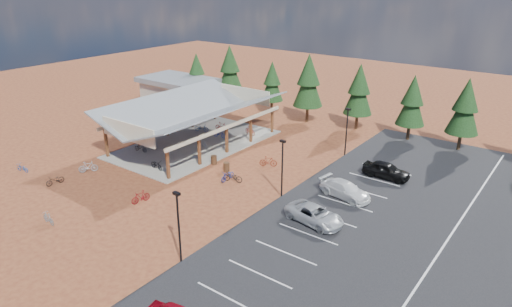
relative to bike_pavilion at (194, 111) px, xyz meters
name	(u,v)px	position (x,y,z in m)	size (l,w,h in m)	color
ground	(222,189)	(10.00, -7.00, -3.82)	(140.00, 140.00, 0.00)	maroon
asphalt_lot	(446,242)	(28.50, -4.00, -3.80)	(27.00, 44.00, 0.04)	black
concrete_pad	(196,144)	(0.00, 0.00, -3.77)	(10.60, 18.60, 0.10)	gray
bike_pavilion	(194,111)	(0.00, 0.00, 0.00)	(11.65, 19.40, 4.97)	#593719
outbuilding	(178,90)	(-14.00, 11.00, -1.80)	(11.00, 7.00, 3.90)	#ADA593
lamp_post_0	(179,222)	(15.00, -17.00, -0.85)	(0.50, 0.25, 5.14)	black
lamp_post_1	(282,165)	(15.00, -5.00, -0.85)	(0.50, 0.25, 5.14)	black
lamp_post_2	(347,129)	(15.00, 7.00, -0.85)	(0.50, 0.25, 5.14)	black
trash_bin_0	(226,167)	(7.69, -3.71, -3.37)	(0.60, 0.60, 0.90)	#442B18
trash_bin_1	(214,160)	(5.54, -3.13, -3.37)	(0.60, 0.60, 0.90)	#442B18
pine_0	(197,71)	(-13.54, 14.58, 0.47)	(3.02, 3.02, 7.05)	#382314
pine_1	(230,68)	(-7.94, 15.64, 1.43)	(3.69, 3.69, 8.60)	#382314
pine_2	(272,82)	(-0.51, 15.64, 0.48)	(3.03, 3.03, 7.05)	#382314
pine_3	(309,81)	(5.64, 14.85, 1.55)	(3.77, 3.77, 8.79)	#382314
pine_4	(359,90)	(12.07, 15.92, 1.12)	(3.48, 3.48, 8.10)	#382314
pine_5	(412,101)	(18.57, 15.88, 0.79)	(3.25, 3.25, 7.56)	#382314
pine_6	(465,107)	(24.16, 15.99, 1.03)	(3.41, 3.41, 7.94)	#382314
bike_0	(141,148)	(-2.96, -5.40, -3.30)	(0.56, 1.61, 0.85)	black
bike_1	(153,142)	(-3.06, -3.50, -3.21)	(0.48, 1.71, 1.03)	gray
bike_2	(201,128)	(-2.36, 3.46, -3.25)	(0.63, 1.80, 0.94)	navy
bike_3	(222,126)	(-0.71, 5.29, -3.23)	(0.47, 1.66, 1.00)	maroon
bike_4	(157,165)	(2.05, -7.60, -3.26)	(0.62, 1.78, 0.94)	black
bike_5	(203,144)	(1.85, -0.71, -3.22)	(0.47, 1.67, 1.00)	gray
bike_6	(220,134)	(0.81, 3.14, -3.30)	(0.57, 1.63, 0.85)	#152B9E
bike_7	(250,130)	(3.06, 6.06, -3.20)	(0.49, 1.74, 1.04)	maroon
bike_8	(55,180)	(-2.82, -15.39, -3.38)	(0.59, 1.70, 0.89)	black
bike_9	(88,167)	(-2.89, -11.89, -3.29)	(0.51, 1.79, 1.08)	#A0A2A9
bike_10	(22,168)	(-8.06, -15.68, -3.43)	(0.53, 1.51, 0.79)	#114193
bike_11	(141,197)	(6.19, -13.03, -3.31)	(0.49, 1.73, 1.04)	maroon
bike_13	(48,218)	(3.28, -19.59, -3.35)	(0.45, 1.58, 0.95)	gray
bike_14	(228,175)	(9.15, -5.25, -3.35)	(0.63, 1.82, 0.96)	navy
bike_15	(268,161)	(10.25, -0.30, -3.29)	(0.50, 1.78, 1.07)	maroon
bike_16	(233,177)	(9.76, -5.27, -3.32)	(0.66, 1.90, 1.00)	black
car_2	(314,215)	(19.52, -7.23, -3.12)	(2.20, 4.77, 1.32)	#ABAEB3
car_3	(345,190)	(19.44, -1.90, -3.11)	(1.90, 4.67, 1.35)	silver
car_4	(386,170)	(20.69, 4.09, -3.04)	(1.76, 4.37, 1.49)	black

